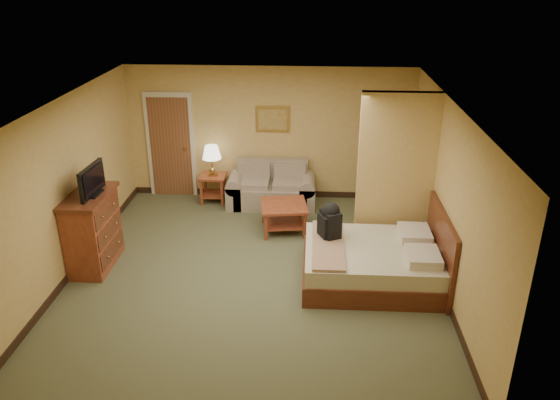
# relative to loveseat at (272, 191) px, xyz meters

# --- Properties ---
(floor) EXTENTS (6.00, 6.00, 0.00)m
(floor) POSITION_rel_loveseat_xyz_m (-0.07, -2.57, -0.28)
(floor) COLOR #515537
(floor) RESTS_ON ground
(ceiling) EXTENTS (6.00, 6.00, 0.00)m
(ceiling) POSITION_rel_loveseat_xyz_m (-0.07, -2.57, 2.32)
(ceiling) COLOR white
(ceiling) RESTS_ON back_wall
(back_wall) EXTENTS (5.50, 0.02, 2.60)m
(back_wall) POSITION_rel_loveseat_xyz_m (-0.07, 0.43, 1.02)
(back_wall) COLOR tan
(back_wall) RESTS_ON floor
(left_wall) EXTENTS (0.02, 6.00, 2.60)m
(left_wall) POSITION_rel_loveseat_xyz_m (-2.82, -2.57, 1.02)
(left_wall) COLOR tan
(left_wall) RESTS_ON floor
(right_wall) EXTENTS (0.02, 6.00, 2.60)m
(right_wall) POSITION_rel_loveseat_xyz_m (2.68, -2.57, 1.02)
(right_wall) COLOR tan
(right_wall) RESTS_ON floor
(partition) EXTENTS (1.20, 0.15, 2.60)m
(partition) POSITION_rel_loveseat_xyz_m (2.08, -1.65, 1.02)
(partition) COLOR tan
(partition) RESTS_ON floor
(door) EXTENTS (0.94, 0.16, 2.10)m
(door) POSITION_rel_loveseat_xyz_m (-2.02, 0.39, 0.75)
(door) COLOR beige
(door) RESTS_ON floor
(baseboard) EXTENTS (5.50, 0.02, 0.12)m
(baseboard) POSITION_rel_loveseat_xyz_m (-0.07, 0.42, -0.22)
(baseboard) COLOR black
(baseboard) RESTS_ON floor
(loveseat) EXTENTS (1.69, 0.78, 0.85)m
(loveseat) POSITION_rel_loveseat_xyz_m (0.00, 0.00, 0.00)
(loveseat) COLOR gray
(loveseat) RESTS_ON floor
(side_table) EXTENTS (0.50, 0.50, 0.55)m
(side_table) POSITION_rel_loveseat_xyz_m (-1.15, 0.08, 0.08)
(side_table) COLOR maroon
(side_table) RESTS_ON floor
(table_lamp) EXTENTS (0.36, 0.36, 0.60)m
(table_lamp) POSITION_rel_loveseat_xyz_m (-1.15, 0.08, 0.73)
(table_lamp) COLOR #AA833E
(table_lamp) RESTS_ON side_table
(coffee_table) EXTENTS (0.88, 0.88, 0.50)m
(coffee_table) POSITION_rel_loveseat_xyz_m (0.30, -1.12, 0.08)
(coffee_table) COLOR maroon
(coffee_table) RESTS_ON floor
(wall_picture) EXTENTS (0.65, 0.04, 0.51)m
(wall_picture) POSITION_rel_loveseat_xyz_m (-0.00, 0.40, 1.32)
(wall_picture) COLOR #B78E3F
(wall_picture) RESTS_ON back_wall
(dresser) EXTENTS (0.59, 1.12, 1.20)m
(dresser) POSITION_rel_loveseat_xyz_m (-2.54, -2.49, 0.33)
(dresser) COLOR maroon
(dresser) RESTS_ON floor
(tv) EXTENTS (0.20, 0.74, 0.45)m
(tv) POSITION_rel_loveseat_xyz_m (-2.44, -2.49, 1.13)
(tv) COLOR black
(tv) RESTS_ON dresser
(bed) EXTENTS (2.01, 1.71, 1.11)m
(bed) POSITION_rel_loveseat_xyz_m (1.75, -2.67, 0.02)
(bed) COLOR #4F2112
(bed) RESTS_ON floor
(backpack) EXTENTS (0.34, 0.40, 0.58)m
(backpack) POSITION_rel_loveseat_xyz_m (1.06, -2.42, 0.57)
(backpack) COLOR black
(backpack) RESTS_ON bed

